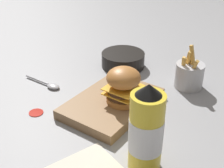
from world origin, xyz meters
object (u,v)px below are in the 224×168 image
fries_basket (189,75)px  spoon (50,85)px  burger (123,85)px  side_bowl (123,59)px  serving_board (112,103)px  ketchup_bottle (146,131)px

fries_basket → spoon: bearing=-54.6°
burger → fries_basket: fries_basket is taller
side_bowl → serving_board: bearing=26.9°
ketchup_bottle → side_bowl: size_ratio=1.35×
fries_basket → spoon: size_ratio=0.97×
serving_board → side_bowl: 0.28m
ketchup_bottle → side_bowl: bearing=-141.1°
serving_board → spoon: bearing=-85.5°
serving_board → ketchup_bottle: bearing=52.2°
side_bowl → spoon: size_ratio=1.05×
burger → spoon: (0.03, -0.27, -0.08)m
ketchup_bottle → serving_board: bearing=-127.8°
serving_board → burger: bearing=104.4°
serving_board → fries_basket: (-0.24, 0.13, 0.03)m
serving_board → fries_basket: fries_basket is taller
serving_board → burger: burger is taller
fries_basket → side_bowl: (-0.00, -0.26, -0.02)m
ketchup_bottle → spoon: size_ratio=1.42×
burger → spoon: bearing=-84.3°
serving_board → burger: 0.08m
burger → ketchup_bottle: ketchup_bottle is taller
fries_basket → spoon: 0.46m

